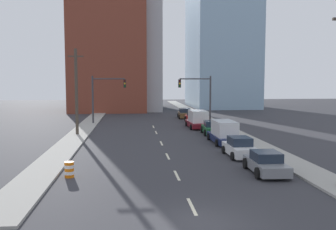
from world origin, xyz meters
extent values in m
plane|color=#333338|center=(0.00, 0.00, 0.00)|extent=(200.00, 200.00, 0.00)
cube|color=#9E9B93|center=(-8.41, 44.58, 0.07)|extent=(2.35, 89.16, 0.15)
cube|color=#9E9B93|center=(8.41, 44.58, 0.07)|extent=(2.35, 89.16, 0.15)
cube|color=beige|center=(0.00, 2.00, 0.00)|extent=(0.16, 2.40, 0.01)
cube|color=beige|center=(0.00, 7.71, 0.00)|extent=(0.16, 2.40, 0.01)
cube|color=beige|center=(0.00, 13.58, 0.00)|extent=(0.16, 2.40, 0.01)
cube|color=beige|center=(0.00, 19.60, 0.00)|extent=(0.16, 2.40, 0.01)
cube|color=beige|center=(0.00, 26.88, 0.00)|extent=(0.16, 2.40, 0.01)
cube|color=beige|center=(0.00, 32.08, 0.00)|extent=(0.16, 2.40, 0.01)
cube|color=brown|center=(-7.00, 59.39, 10.98)|extent=(14.00, 16.00, 21.97)
cube|color=#A8A8AD|center=(-3.02, 63.39, 10.40)|extent=(12.00, 20.00, 20.80)
cube|color=#8CADC6|center=(17.04, 67.39, 19.92)|extent=(13.00, 20.00, 39.84)
cylinder|color=#38383D|center=(-7.86, 35.85, 3.22)|extent=(0.24, 0.24, 6.45)
cylinder|color=#38383D|center=(-5.73, 35.85, 6.05)|extent=(4.26, 0.16, 0.16)
cube|color=black|center=(-3.60, 35.85, 5.42)|extent=(0.34, 0.32, 1.10)
cylinder|color=#4C0C0C|center=(-3.60, 35.68, 5.76)|extent=(0.22, 0.04, 0.22)
cylinder|color=yellow|center=(-3.60, 35.68, 5.42)|extent=(0.22, 0.04, 0.22)
cylinder|color=#0C3F14|center=(-3.60, 35.68, 5.08)|extent=(0.22, 0.04, 0.22)
cylinder|color=#38383D|center=(8.07, 35.85, 3.22)|extent=(0.24, 0.24, 6.45)
cylinder|color=#38383D|center=(5.94, 35.85, 6.05)|extent=(4.26, 0.16, 0.16)
cube|color=black|center=(3.81, 35.85, 5.42)|extent=(0.34, 0.32, 1.10)
cylinder|color=#4C0C0C|center=(3.81, 35.68, 5.76)|extent=(0.22, 0.04, 0.22)
cylinder|color=yellow|center=(3.81, 35.68, 5.42)|extent=(0.22, 0.04, 0.22)
cylinder|color=#0C3F14|center=(3.81, 35.68, 5.08)|extent=(0.22, 0.04, 0.22)
cylinder|color=#473D33|center=(-8.49, 25.47, 4.57)|extent=(0.32, 0.32, 9.14)
cube|color=#473D33|center=(-8.49, 25.47, 8.34)|extent=(1.60, 0.14, 0.14)
cylinder|color=orange|center=(-6.50, 7.90, 0.10)|extent=(0.56, 0.56, 0.19)
cylinder|color=white|center=(-6.50, 7.90, 0.29)|extent=(0.56, 0.56, 0.19)
cylinder|color=orange|center=(-6.50, 7.90, 0.47)|extent=(0.56, 0.56, 0.19)
cylinder|color=white|center=(-6.50, 7.90, 0.67)|extent=(0.56, 0.56, 0.19)
cylinder|color=orange|center=(-6.50, 7.90, 0.85)|extent=(0.56, 0.56, 0.19)
cube|color=slate|center=(5.63, 7.71, 0.50)|extent=(1.93, 4.30, 0.61)
cube|color=#1E2838|center=(5.63, 7.71, 1.09)|extent=(1.65, 1.96, 0.58)
cylinder|color=black|center=(4.74, 9.06, 0.35)|extent=(0.24, 0.70, 0.70)
cylinder|color=black|center=(6.61, 9.00, 0.35)|extent=(0.24, 0.70, 0.70)
cylinder|color=black|center=(4.66, 6.43, 0.35)|extent=(0.24, 0.70, 0.70)
cylinder|color=black|center=(6.53, 6.37, 0.35)|extent=(0.24, 0.70, 0.70)
cube|color=silver|center=(5.50, 13.00, 0.52)|extent=(1.77, 4.22, 0.71)
cube|color=#1E2838|center=(5.50, 13.00, 1.19)|extent=(1.55, 1.90, 0.64)
cylinder|color=black|center=(4.59, 14.29, 0.31)|extent=(0.22, 0.62, 0.62)
cylinder|color=black|center=(6.39, 14.31, 0.31)|extent=(0.22, 0.62, 0.62)
cylinder|color=black|center=(4.61, 11.69, 0.31)|extent=(0.22, 0.62, 0.62)
cylinder|color=black|center=(6.41, 11.70, 0.31)|extent=(0.22, 0.62, 0.62)
cube|color=#141E47|center=(5.81, 19.26, 0.46)|extent=(2.04, 5.84, 0.56)
cube|color=silver|center=(5.81, 18.96, 1.42)|extent=(1.79, 3.62, 1.37)
cylinder|color=black|center=(4.77, 21.07, 0.33)|extent=(0.22, 0.65, 0.65)
cylinder|color=black|center=(6.86, 21.06, 0.33)|extent=(0.22, 0.65, 0.65)
cylinder|color=black|center=(4.76, 17.45, 0.33)|extent=(0.22, 0.65, 0.65)
cylinder|color=black|center=(6.85, 17.45, 0.33)|extent=(0.22, 0.65, 0.65)
cube|color=#1E6033|center=(5.91, 24.96, 0.52)|extent=(1.96, 4.40, 0.66)
cube|color=#1E2838|center=(5.91, 24.96, 1.16)|extent=(1.62, 2.02, 0.62)
cylinder|color=black|center=(5.10, 26.34, 0.35)|extent=(0.26, 0.71, 0.70)
cylinder|color=black|center=(6.88, 26.24, 0.35)|extent=(0.26, 0.71, 0.70)
cylinder|color=black|center=(4.95, 23.67, 0.35)|extent=(0.26, 0.71, 0.70)
cylinder|color=black|center=(6.73, 23.57, 0.35)|extent=(0.26, 0.71, 0.70)
cube|color=maroon|center=(5.38, 30.59, 0.47)|extent=(2.28, 5.58, 0.59)
cube|color=silver|center=(5.38, 30.32, 1.47)|extent=(1.98, 3.47, 1.41)
cylinder|color=black|center=(4.22, 32.29, 0.32)|extent=(0.23, 0.64, 0.63)
cylinder|color=black|center=(6.47, 32.33, 0.32)|extent=(0.23, 0.64, 0.63)
cylinder|color=black|center=(4.28, 28.86, 0.32)|extent=(0.23, 0.64, 0.63)
cylinder|color=black|center=(6.53, 28.90, 0.32)|extent=(0.23, 0.64, 0.63)
cube|color=red|center=(5.99, 36.56, 0.55)|extent=(2.11, 4.72, 0.70)
cube|color=#1E2838|center=(5.99, 36.56, 1.22)|extent=(1.74, 2.17, 0.65)
cylinder|color=black|center=(4.95, 37.94, 0.36)|extent=(0.26, 0.72, 0.71)
cylinder|color=black|center=(6.86, 38.05, 0.36)|extent=(0.26, 0.72, 0.71)
cylinder|color=black|center=(5.12, 35.08, 0.36)|extent=(0.26, 0.72, 0.71)
cylinder|color=black|center=(7.03, 35.19, 0.36)|extent=(0.26, 0.72, 0.71)
cube|color=brown|center=(5.50, 42.66, 0.53)|extent=(2.01, 4.49, 0.72)
cube|color=#1E2838|center=(5.50, 42.66, 1.22)|extent=(1.68, 2.06, 0.65)
cylinder|color=black|center=(4.63, 44.07, 0.31)|extent=(0.25, 0.63, 0.62)
cylinder|color=black|center=(6.50, 43.98, 0.31)|extent=(0.25, 0.63, 0.62)
cylinder|color=black|center=(4.51, 41.34, 0.31)|extent=(0.25, 0.63, 0.62)
cylinder|color=black|center=(6.37, 41.25, 0.31)|extent=(0.25, 0.63, 0.62)
camera|label=1|loc=(-2.75, -14.64, 5.81)|focal=40.00mm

